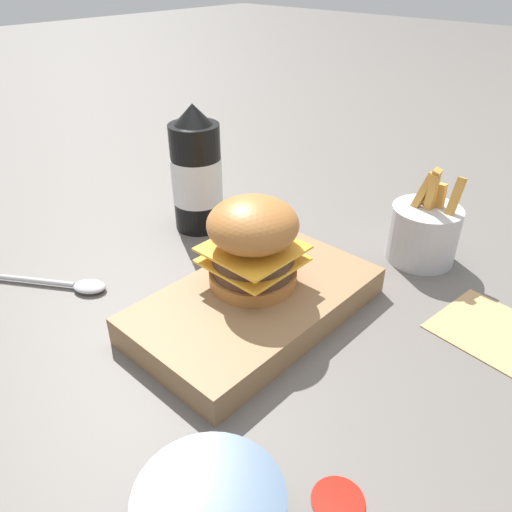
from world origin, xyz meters
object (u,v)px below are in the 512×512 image
at_px(burger, 253,243).
at_px(spoon, 71,284).
at_px(side_bowl, 210,512).
at_px(ketchup_bottle, 197,174).
at_px(fries_basket, 424,232).
at_px(serving_board, 256,304).

height_order(burger, spoon, burger).
distance_m(side_bowl, spoon, 0.38).
relative_size(burger, spoon, 0.67).
xyz_separation_m(ketchup_bottle, fries_basket, (0.15, -0.31, -0.05)).
height_order(ketchup_bottle, side_bowl, ketchup_bottle).
relative_size(fries_basket, spoon, 0.87).
xyz_separation_m(serving_board, burger, (0.01, 0.02, 0.07)).
bearing_deg(burger, fries_basket, -21.81).
xyz_separation_m(fries_basket, spoon, (-0.38, 0.30, -0.04)).
xyz_separation_m(burger, spoon, (-0.14, 0.20, -0.09)).
bearing_deg(fries_basket, serving_board, 162.48).
xyz_separation_m(serving_board, side_bowl, (-0.22, -0.15, 0.00)).
relative_size(serving_board, spoon, 1.84).
relative_size(side_bowl, spoon, 0.71).
bearing_deg(burger, serving_board, -127.05).
height_order(burger, ketchup_bottle, ketchup_bottle).
distance_m(fries_basket, spoon, 0.49).
height_order(burger, fries_basket, burger).
height_order(serving_board, fries_basket, fries_basket).
bearing_deg(fries_basket, burger, 158.19).
xyz_separation_m(burger, side_bowl, (-0.23, -0.17, -0.07)).
bearing_deg(spoon, serving_board, -2.95).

